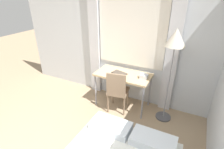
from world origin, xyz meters
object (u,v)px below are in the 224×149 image
Objects in this scene: desk_chair at (117,90)px; telephone at (144,76)px; standing_lamp at (175,45)px; book at (119,73)px; desk at (123,77)px.

desk_chair reaches higher than telephone.
desk_chair is 1.37m from standing_lamp.
telephone is at bearing 3.04° from book.
telephone is at bearing 177.74° from standing_lamp.
telephone reaches higher than book.
telephone is 0.51m from book.
desk_chair is at bearing -166.29° from standing_lamp.
standing_lamp is (0.92, -0.02, 0.80)m from desk.
standing_lamp is at bearing -2.26° from telephone.
desk_chair is (-0.01, -0.25, -0.18)m from desk.
desk is at bearing 78.04° from desk_chair.
book reaches higher than desk.
desk is at bearing 22.22° from book.
desk is at bearing 179.86° from telephone.
desk_chair is at bearing -92.29° from desk.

